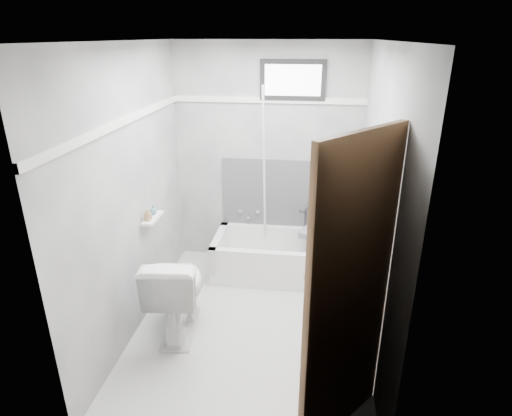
% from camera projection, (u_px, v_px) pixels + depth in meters
% --- Properties ---
extents(floor, '(2.60, 2.60, 0.00)m').
position_uv_depth(floor, '(251.00, 324.00, 3.88)').
color(floor, silver).
rests_on(floor, ground).
extents(ceiling, '(2.60, 2.60, 0.00)m').
position_uv_depth(ceiling, '(249.00, 41.00, 2.98)').
color(ceiling, silver).
rests_on(ceiling, floor).
extents(wall_back, '(2.00, 0.02, 2.40)m').
position_uv_depth(wall_back, '(267.00, 158.00, 4.62)').
color(wall_back, slate).
rests_on(wall_back, floor).
extents(wall_front, '(2.00, 0.02, 2.40)m').
position_uv_depth(wall_front, '(215.00, 290.00, 2.24)').
color(wall_front, slate).
rests_on(wall_front, floor).
extents(wall_left, '(0.02, 2.60, 2.40)m').
position_uv_depth(wall_left, '(131.00, 196.00, 3.55)').
color(wall_left, slate).
rests_on(wall_left, floor).
extents(wall_right, '(0.02, 2.60, 2.40)m').
position_uv_depth(wall_right, '(378.00, 207.00, 3.31)').
color(wall_right, slate).
rests_on(wall_right, floor).
extents(bathtub, '(1.50, 0.70, 0.42)m').
position_uv_depth(bathtub, '(283.00, 257.00, 4.63)').
color(bathtub, white).
rests_on(bathtub, floor).
extents(office_chair, '(0.68, 0.68, 0.92)m').
position_uv_depth(office_chair, '(326.00, 226.00, 4.48)').
color(office_chair, slate).
rests_on(office_chair, bathtub).
extents(toilet, '(0.53, 0.84, 0.78)m').
position_uv_depth(toilet, '(177.00, 291.00, 3.68)').
color(toilet, white).
rests_on(toilet, floor).
extents(door, '(0.78, 0.78, 2.00)m').
position_uv_depth(door, '(403.00, 334.00, 2.21)').
color(door, brown).
rests_on(door, floor).
extents(window, '(0.66, 0.04, 0.40)m').
position_uv_depth(window, '(293.00, 80.00, 4.27)').
color(window, black).
rests_on(window, wall_back).
extents(backerboard, '(1.50, 0.02, 0.78)m').
position_uv_depth(backerboard, '(289.00, 194.00, 4.74)').
color(backerboard, '#4C4C4F').
rests_on(backerboard, wall_back).
extents(trim_back, '(2.00, 0.02, 0.06)m').
position_uv_depth(trim_back, '(268.00, 100.00, 4.38)').
color(trim_back, white).
rests_on(trim_back, wall_back).
extents(trim_left, '(0.02, 2.60, 0.06)m').
position_uv_depth(trim_left, '(124.00, 121.00, 3.32)').
color(trim_left, white).
rests_on(trim_left, wall_left).
extents(pole, '(0.02, 0.39, 1.92)m').
position_uv_depth(pole, '(264.00, 178.00, 4.46)').
color(pole, silver).
rests_on(pole, bathtub).
extents(shelf, '(0.10, 0.32, 0.02)m').
position_uv_depth(shelf, '(153.00, 218.00, 3.87)').
color(shelf, white).
rests_on(shelf, wall_left).
extents(soap_bottle_a, '(0.06, 0.06, 0.12)m').
position_uv_depth(soap_bottle_a, '(148.00, 215.00, 3.77)').
color(soap_bottle_a, '#9D784E').
rests_on(soap_bottle_a, shelf).
extents(soap_bottle_b, '(0.09, 0.09, 0.08)m').
position_uv_depth(soap_bottle_b, '(153.00, 209.00, 3.90)').
color(soap_bottle_b, teal).
rests_on(soap_bottle_b, shelf).
extents(faucet, '(0.26, 0.10, 0.16)m').
position_uv_depth(faucet, '(249.00, 214.00, 4.87)').
color(faucet, silver).
rests_on(faucet, wall_back).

